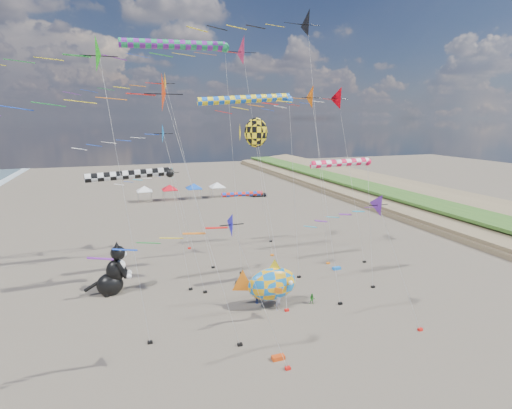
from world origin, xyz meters
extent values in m
plane|color=brown|center=(0.00, 0.00, 0.00)|extent=(260.00, 260.00, 0.00)
cone|color=#0804C6|center=(-4.04, -0.01, 10.59)|extent=(1.48, 1.59, 1.64)
cylinder|color=#B2B2B2|center=(-2.44, -0.01, 5.29)|extent=(3.23, 0.02, 10.60)
cube|color=black|center=(-0.83, -0.01, 0.10)|extent=(0.36, 0.24, 0.20)
cone|color=red|center=(-6.17, 3.80, 18.02)|extent=(2.40, 2.57, 2.65)
cylinder|color=#B2B2B2|center=(-4.61, 3.80, 9.01)|extent=(3.15, 0.02, 18.03)
cube|color=black|center=(-3.04, 3.80, 0.10)|extent=(0.36, 0.24, 0.20)
cone|color=#188D13|center=(-11.02, 6.30, 20.29)|extent=(2.26, 2.42, 2.50)
cylinder|color=#B2B2B2|center=(-10.17, 6.30, 10.15)|extent=(1.71, 0.02, 20.29)
cube|color=black|center=(-9.33, 6.30, 0.10)|extent=(0.36, 0.24, 0.20)
cone|color=#F25D03|center=(4.48, 7.24, 18.21)|extent=(1.94, 2.07, 2.14)
cylinder|color=#B2B2B2|center=(6.00, 7.24, 9.10)|extent=(3.06, 0.02, 18.21)
cube|color=black|center=(7.52, 7.24, 0.10)|extent=(0.36, 0.24, 0.20)
cone|color=blue|center=(-6.78, 13.69, 15.29)|extent=(1.72, 1.84, 1.90)
cylinder|color=#B2B2B2|center=(-5.17, 13.69, 7.65)|extent=(3.25, 0.02, 15.30)
cube|color=black|center=(-3.56, 13.69, 0.10)|extent=(0.36, 0.24, 0.20)
cone|color=#61239A|center=(7.80, 1.15, 10.29)|extent=(1.72, 1.84, 1.89)
cylinder|color=#B2B2B2|center=(9.47, 1.15, 5.15)|extent=(3.38, 0.02, 10.30)
cube|color=black|center=(11.15, 1.15, 0.10)|extent=(0.36, 0.24, 0.20)
cone|color=orange|center=(-3.67, 19.88, 20.09)|extent=(2.08, 2.23, 2.30)
cylinder|color=#B2B2B2|center=(-2.50, 19.88, 10.04)|extent=(2.37, 0.02, 20.09)
cube|color=black|center=(-1.32, 19.88, 0.10)|extent=(0.36, 0.24, 0.20)
cone|color=#CC1D49|center=(3.66, 21.55, 23.41)|extent=(3.11, 3.33, 3.43)
cylinder|color=#B2B2B2|center=(5.08, 21.55, 11.71)|extent=(2.87, 0.02, 23.41)
cube|color=black|center=(6.50, 21.55, 0.10)|extent=(0.36, 0.24, 0.20)
cone|color=black|center=(9.16, 16.80, 25.50)|extent=(2.72, 2.91, 3.00)
cylinder|color=#B2B2B2|center=(10.39, 16.80, 12.75)|extent=(2.48, 0.02, 25.51)
cube|color=black|center=(11.62, 16.80, 0.10)|extent=(0.36, 0.24, 0.20)
cone|color=red|center=(13.03, 15.78, 18.62)|extent=(2.44, 2.62, 2.70)
cylinder|color=#B2B2B2|center=(14.44, 15.78, 9.31)|extent=(2.84, 0.02, 18.62)
cube|color=black|center=(15.85, 15.78, 0.10)|extent=(0.36, 0.24, 0.20)
cone|color=#12BFBA|center=(-4.18, 27.55, 10.20)|extent=(1.68, 1.79, 1.85)
cylinder|color=#B2B2B2|center=(-3.43, 27.55, 5.10)|extent=(1.53, 0.02, 10.20)
cube|color=black|center=(-2.67, 27.55, 0.10)|extent=(0.36, 0.24, 0.20)
cylinder|color=black|center=(-9.87, 14.84, 11.67)|extent=(7.23, 0.78, 0.78)
sphere|color=black|center=(-6.26, 14.84, 11.67)|extent=(0.82, 0.82, 0.82)
cylinder|color=#B2B2B2|center=(-5.51, 14.84, 5.83)|extent=(1.52, 0.02, 11.67)
cube|color=black|center=(-4.76, 14.84, 0.10)|extent=(0.36, 0.24, 0.20)
cylinder|color=red|center=(4.20, 26.80, 6.93)|extent=(5.29, 0.58, 0.58)
sphere|color=red|center=(6.84, 26.80, 6.93)|extent=(0.61, 0.61, 0.61)
cylinder|color=#B2B2B2|center=(7.59, 26.80, 3.46)|extent=(1.52, 0.02, 6.93)
cube|color=black|center=(8.34, 26.80, 0.10)|extent=(0.36, 0.24, 0.20)
cylinder|color=#E9103F|center=(8.15, 9.40, 12.63)|extent=(5.75, 0.67, 0.67)
sphere|color=#E9103F|center=(11.03, 9.40, 12.63)|extent=(0.70, 0.70, 0.70)
cylinder|color=#B2B2B2|center=(11.78, 9.40, 6.31)|extent=(1.52, 0.02, 12.63)
cube|color=black|center=(12.53, 9.40, 0.10)|extent=(0.36, 0.24, 0.20)
cylinder|color=blue|center=(0.74, 14.15, 18.25)|extent=(8.82, 0.73, 0.73)
sphere|color=blue|center=(5.15, 14.15, 18.25)|extent=(0.77, 0.77, 0.77)
cylinder|color=#B2B2B2|center=(5.90, 14.15, 9.13)|extent=(1.52, 0.02, 18.26)
cube|color=black|center=(6.65, 14.15, 0.10)|extent=(0.36, 0.24, 0.20)
cylinder|color=#1B9651|center=(-5.10, 17.21, 23.14)|extent=(9.63, 0.85, 0.85)
sphere|color=#1B9651|center=(-0.28, 17.21, 23.14)|extent=(0.89, 0.89, 0.89)
cylinder|color=#B2B2B2|center=(0.47, 17.21, 11.57)|extent=(1.52, 0.02, 23.14)
cube|color=black|center=(1.22, 17.21, 0.10)|extent=(0.36, 0.24, 0.20)
ellipsoid|color=yellow|center=(1.33, 12.71, 15.28)|extent=(2.20, 0.40, 2.64)
cone|color=yellow|center=(-0.17, 12.71, 15.28)|extent=(0.12, 1.80, 1.80)
cylinder|color=#B2B2B2|center=(2.33, 11.71, 7.64)|extent=(2.03, 2.03, 15.28)
cube|color=black|center=(3.33, 10.71, 0.10)|extent=(0.36, 0.24, 0.20)
ellipsoid|color=blue|center=(1.43, 8.67, 2.29)|extent=(4.83, 3.21, 2.99)
cone|color=orange|center=(-1.16, 8.67, 2.29)|extent=(2.10, 0.86, 2.19)
cone|color=yellow|center=(1.63, 8.67, 3.79)|extent=(1.53, 0.64, 1.59)
cylinder|color=#B2B2B2|center=(2.52, 8.17, 0.90)|extent=(0.24, 1.04, 1.81)
cube|color=red|center=(2.43, 7.67, 0.10)|extent=(0.36, 0.24, 0.20)
imported|color=gray|center=(1.81, 8.15, 0.90)|extent=(0.78, 0.74, 1.80)
imported|color=#298125|center=(5.14, 8.17, 0.50)|extent=(0.61, 0.56, 1.01)
imported|color=#2B44A0|center=(0.43, 9.94, 0.50)|extent=(0.63, 0.40, 1.00)
cube|color=black|center=(0.25, 14.60, 0.15)|extent=(0.90, 0.44, 0.30)
cube|color=blue|center=(11.62, 14.91, 0.15)|extent=(0.90, 0.44, 0.30)
cube|color=#C93D0E|center=(-1.01, 1.26, 0.15)|extent=(0.90, 0.44, 0.30)
cube|color=white|center=(-6.00, 60.00, 2.25)|extent=(3.00, 3.00, 0.15)
pyramid|color=white|center=(-6.00, 60.00, 3.30)|extent=(4.20, 4.20, 1.00)
cylinder|color=#999999|center=(-7.30, 58.70, 1.10)|extent=(0.08, 0.08, 2.20)
cylinder|color=#999999|center=(-4.70, 58.70, 1.10)|extent=(0.08, 0.08, 2.20)
cylinder|color=#999999|center=(-7.30, 61.30, 1.10)|extent=(0.08, 0.08, 2.20)
cylinder|color=#999999|center=(-4.70, 61.30, 1.10)|extent=(0.08, 0.08, 2.20)
cube|color=red|center=(-1.00, 60.00, 2.25)|extent=(3.00, 3.00, 0.15)
pyramid|color=red|center=(-1.00, 60.00, 3.30)|extent=(4.20, 4.20, 1.00)
cylinder|color=#999999|center=(-2.30, 58.70, 1.10)|extent=(0.08, 0.08, 2.20)
cylinder|color=#999999|center=(0.30, 58.70, 1.10)|extent=(0.08, 0.08, 2.20)
cylinder|color=#999999|center=(-2.30, 61.30, 1.10)|extent=(0.08, 0.08, 2.20)
cylinder|color=#999999|center=(0.30, 61.30, 1.10)|extent=(0.08, 0.08, 2.20)
cube|color=blue|center=(4.00, 60.00, 2.25)|extent=(3.00, 3.00, 0.15)
pyramid|color=blue|center=(4.00, 60.00, 3.30)|extent=(4.20, 4.20, 1.00)
cylinder|color=#999999|center=(2.70, 58.70, 1.10)|extent=(0.08, 0.08, 2.20)
cylinder|color=#999999|center=(5.30, 58.70, 1.10)|extent=(0.08, 0.08, 2.20)
cylinder|color=#999999|center=(2.70, 61.30, 1.10)|extent=(0.08, 0.08, 2.20)
cylinder|color=#999999|center=(5.30, 61.30, 1.10)|extent=(0.08, 0.08, 2.20)
cube|color=white|center=(9.00, 60.00, 2.25)|extent=(3.00, 3.00, 0.15)
pyramid|color=white|center=(9.00, 60.00, 3.30)|extent=(4.20, 4.20, 1.00)
cylinder|color=#999999|center=(7.70, 58.70, 1.10)|extent=(0.08, 0.08, 2.20)
cylinder|color=#999999|center=(10.30, 58.70, 1.10)|extent=(0.08, 0.08, 2.20)
cylinder|color=#999999|center=(7.70, 61.30, 1.10)|extent=(0.08, 0.08, 2.20)
cylinder|color=#999999|center=(10.30, 61.30, 1.10)|extent=(0.08, 0.08, 2.20)
imported|color=#26262D|center=(17.58, 58.00, 0.65)|extent=(4.04, 2.34, 1.29)
camera|label=1|loc=(-10.69, -21.86, 16.52)|focal=28.00mm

